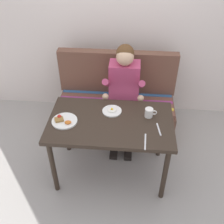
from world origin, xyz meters
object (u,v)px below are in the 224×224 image
at_px(coffee_mug, 149,112).
at_px(knife, 145,142).
at_px(table, 111,127).
at_px(couch, 116,106).
at_px(plate_eggs, 112,111).
at_px(person, 124,87).
at_px(plate_breakfast, 64,121).
at_px(fork, 159,129).

xyz_separation_m(coffee_mug, knife, (-0.04, -0.36, -0.05)).
distance_m(table, knife, 0.43).
relative_size(couch, plate_eggs, 7.46).
xyz_separation_m(plate_eggs, coffee_mug, (0.37, -0.04, 0.04)).
distance_m(plate_eggs, knife, 0.52).
height_order(couch, plate_eggs, couch).
bearing_deg(table, person, 80.65).
relative_size(plate_breakfast, plate_eggs, 1.26).
height_order(table, plate_eggs, plate_eggs).
bearing_deg(table, fork, -10.73).
xyz_separation_m(plate_eggs, knife, (0.33, -0.40, -0.01)).
bearing_deg(table, couch, 90.00).
relative_size(person, coffee_mug, 10.27).
relative_size(plate_breakfast, coffee_mug, 2.07).
bearing_deg(couch, person, -60.95).
height_order(coffee_mug, knife, coffee_mug).
bearing_deg(plate_breakfast, knife, -15.16).
height_order(couch, fork, couch).
bearing_deg(coffee_mug, plate_eggs, 173.26).
bearing_deg(coffee_mug, knife, -96.14).
bearing_deg(couch, knife, -72.28).
relative_size(table, plate_eggs, 6.22).
distance_m(person, plate_breakfast, 0.84).
bearing_deg(fork, plate_breakfast, 168.71).
distance_m(person, fork, 0.76).
height_order(plate_breakfast, fork, plate_breakfast).
relative_size(plate_eggs, coffee_mug, 1.64).
height_order(coffee_mug, fork, coffee_mug).
bearing_deg(coffee_mug, fork, -64.91).
relative_size(plate_eggs, knife, 0.97).
relative_size(table, couch, 0.83).
bearing_deg(plate_breakfast, plate_eggs, 23.65).
bearing_deg(knife, plate_eggs, 131.14).
bearing_deg(plate_eggs, table, -89.91).
distance_m(table, person, 0.60).
relative_size(couch, coffee_mug, 12.20).
distance_m(couch, person, 0.46).
xyz_separation_m(table, fork, (0.45, -0.09, 0.08)).
distance_m(table, plate_eggs, 0.17).
height_order(plate_breakfast, coffee_mug, coffee_mug).
distance_m(plate_eggs, coffee_mug, 0.37).
relative_size(coffee_mug, knife, 0.59).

